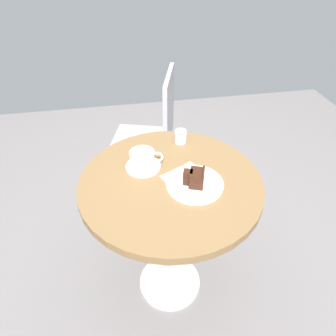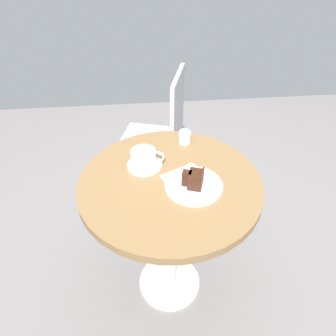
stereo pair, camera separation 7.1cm
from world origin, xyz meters
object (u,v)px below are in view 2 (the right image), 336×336
at_px(teaspoon, 152,168).
at_px(saucer, 144,165).
at_px(napkin, 188,179).
at_px(cafe_chair, 163,131).
at_px(cake_slice, 194,179).
at_px(fork, 209,181).
at_px(cake_plate, 194,185).
at_px(coffee_cup, 144,158).
at_px(sugar_pot, 185,136).

bearing_deg(teaspoon, saucer, -120.85).
bearing_deg(napkin, cafe_chair, 93.21).
xyz_separation_m(cake_slice, fork, (0.06, 0.02, -0.03)).
xyz_separation_m(cake_plate, fork, (0.06, 0.01, 0.01)).
relative_size(coffee_cup, fork, 1.22).
height_order(teaspoon, cake_plate, teaspoon).
bearing_deg(cafe_chair, teaspoon, 7.90).
bearing_deg(fork, napkin, -149.41).
bearing_deg(sugar_pot, coffee_cup, -140.04).
relative_size(teaspoon, fork, 0.89).
bearing_deg(saucer, cake_plate, -38.48).
bearing_deg(teaspoon, cake_slice, 63.58).
distance_m(teaspoon, cafe_chair, 0.68).
distance_m(saucer, teaspoon, 0.05).
bearing_deg(saucer, cafe_chair, 77.95).
relative_size(coffee_cup, cafe_chair, 0.15).
xyz_separation_m(napkin, cafe_chair, (-0.04, 0.71, -0.21)).
bearing_deg(cake_slice, cake_plate, 87.10).
distance_m(cake_slice, cafe_chair, 0.80).
bearing_deg(napkin, cake_slice, -72.25).
relative_size(teaspoon, cake_plate, 0.45).
distance_m(teaspoon, cake_slice, 0.20).
xyz_separation_m(coffee_cup, cafe_chair, (0.13, 0.61, -0.26)).
distance_m(teaspoon, cake_plate, 0.19).
xyz_separation_m(cake_slice, sugar_pot, (0.01, 0.31, -0.01)).
height_order(cake_plate, cake_slice, cake_slice).
distance_m(cake_plate, cake_slice, 0.04).
distance_m(saucer, cake_slice, 0.24).
height_order(cake_slice, cafe_chair, cafe_chair).
relative_size(coffee_cup, teaspoon, 1.38).
height_order(teaspoon, cake_slice, cake_slice).
height_order(cake_plate, fork, fork).
relative_size(saucer, cake_plate, 0.65).
bearing_deg(coffee_cup, cafe_chair, 78.03).
height_order(cafe_chair, sugar_pot, cafe_chair).
bearing_deg(fork, cake_slice, -113.25).
bearing_deg(fork, coffee_cup, -156.91).
bearing_deg(coffee_cup, teaspoon, -40.71).
bearing_deg(sugar_pot, saucer, -140.65).
bearing_deg(cafe_chair, cake_plate, 20.81).
relative_size(saucer, teaspoon, 1.46).
relative_size(saucer, napkin, 0.67).
xyz_separation_m(teaspoon, sugar_pot, (0.16, 0.19, 0.02)).
height_order(cake_plate, sugar_pot, sugar_pot).
xyz_separation_m(saucer, cake_plate, (0.19, -0.15, 0.00)).
xyz_separation_m(cake_slice, napkin, (-0.02, 0.05, -0.04)).
xyz_separation_m(fork, napkin, (-0.08, 0.03, -0.01)).
height_order(saucer, cafe_chair, cafe_chair).
relative_size(cake_slice, cafe_chair, 0.10).
xyz_separation_m(fork, sugar_pot, (-0.06, 0.30, 0.02)).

